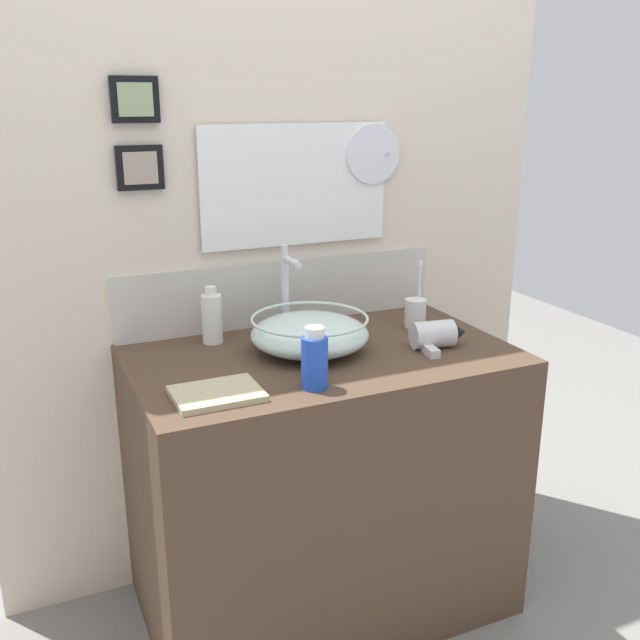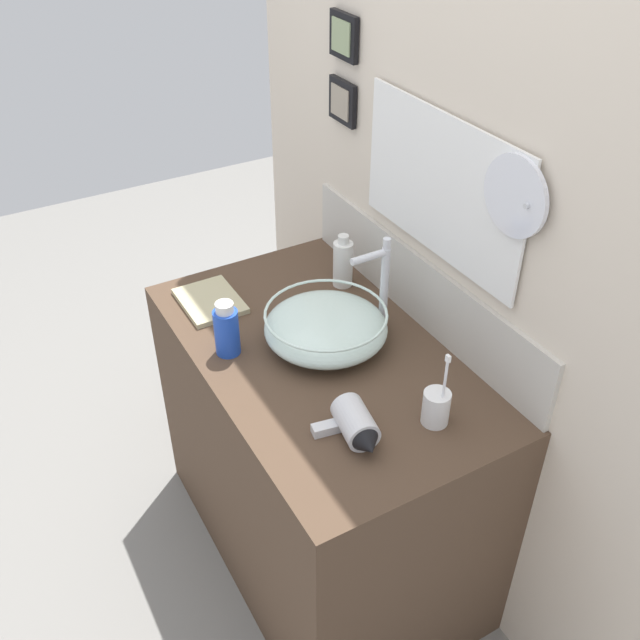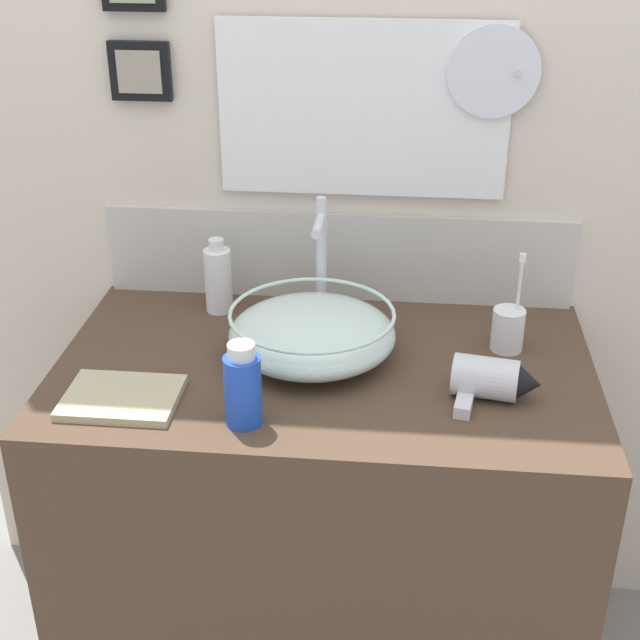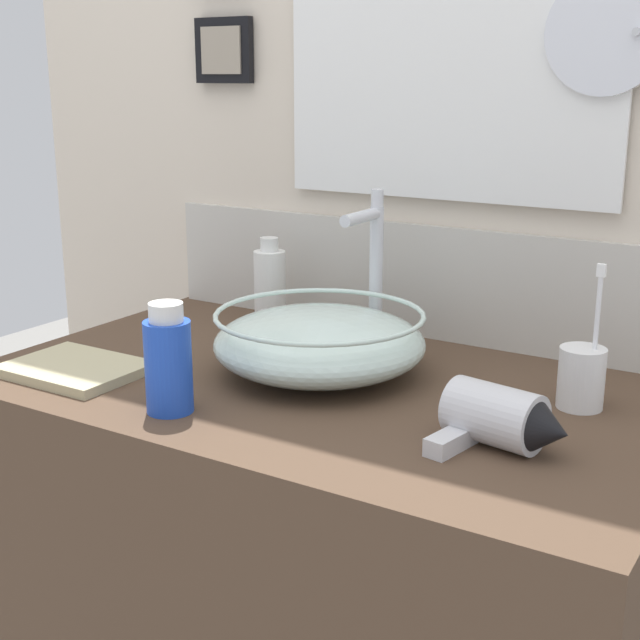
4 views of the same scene
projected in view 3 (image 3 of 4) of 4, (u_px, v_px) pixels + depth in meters
vanity_counter at (324, 526)px, 1.98m from camera, size 1.08×0.64×0.83m
back_panel at (340, 111)px, 1.90m from camera, size 1.85×0.10×2.52m
glass_bowl_sink at (312, 333)px, 1.79m from camera, size 0.34×0.34×0.10m
faucet at (321, 252)px, 1.90m from camera, size 0.02×0.12×0.28m
hair_drier at (493, 380)px, 1.66m from camera, size 0.17×0.14×0.08m
toothbrush_cup at (508, 329)px, 1.82m from camera, size 0.07×0.07×0.21m
spray_bottle at (243, 387)px, 1.57m from camera, size 0.07×0.07×0.16m
lotion_bottle at (218, 279)px, 1.97m from camera, size 0.06×0.06×0.17m
hand_towel at (122, 398)px, 1.66m from camera, size 0.21×0.16×0.02m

